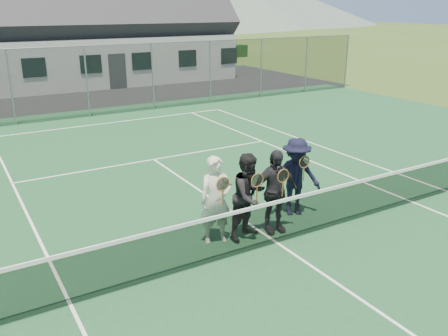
{
  "coord_description": "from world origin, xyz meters",
  "views": [
    {
      "loc": [
        -5.3,
        -6.82,
        4.57
      ],
      "look_at": [
        -0.36,
        1.5,
        1.25
      ],
      "focal_mm": 38.0,
      "sensor_mm": 36.0,
      "label": 1
    }
  ],
  "objects_px": {
    "clubhouse": "(101,16)",
    "player_a": "(216,200)",
    "player_c": "(274,192)",
    "player_b": "(249,196)",
    "tennis_net": "(278,220)",
    "player_d": "(296,177)"
  },
  "relations": [
    {
      "from": "clubhouse",
      "to": "player_a",
      "type": "bearing_deg",
      "value": -102.14
    },
    {
      "from": "tennis_net",
      "to": "player_b",
      "type": "bearing_deg",
      "value": 120.45
    },
    {
      "from": "player_d",
      "to": "player_b",
      "type": "bearing_deg",
      "value": -164.74
    },
    {
      "from": "tennis_net",
      "to": "player_a",
      "type": "bearing_deg",
      "value": 144.56
    },
    {
      "from": "tennis_net",
      "to": "player_b",
      "type": "xyz_separation_m",
      "value": [
        -0.33,
        0.56,
        0.38
      ]
    },
    {
      "from": "clubhouse",
      "to": "tennis_net",
      "type": "bearing_deg",
      "value": -99.46
    },
    {
      "from": "player_b",
      "to": "player_d",
      "type": "bearing_deg",
      "value": 15.26
    },
    {
      "from": "tennis_net",
      "to": "clubhouse",
      "type": "bearing_deg",
      "value": 80.54
    },
    {
      "from": "clubhouse",
      "to": "player_a",
      "type": "distance_m",
      "value": 24.01
    },
    {
      "from": "player_c",
      "to": "player_a",
      "type": "bearing_deg",
      "value": 170.06
    },
    {
      "from": "player_c",
      "to": "tennis_net",
      "type": "bearing_deg",
      "value": -117.54
    },
    {
      "from": "player_b",
      "to": "clubhouse",
      "type": "bearing_deg",
      "value": 79.54
    },
    {
      "from": "clubhouse",
      "to": "player_c",
      "type": "height_order",
      "value": "clubhouse"
    },
    {
      "from": "clubhouse",
      "to": "player_c",
      "type": "bearing_deg",
      "value": -99.05
    },
    {
      "from": "player_b",
      "to": "player_d",
      "type": "relative_size",
      "value": 1.0
    },
    {
      "from": "clubhouse",
      "to": "player_b",
      "type": "distance_m",
      "value": 24.03
    },
    {
      "from": "player_b",
      "to": "player_c",
      "type": "relative_size",
      "value": 1.0
    },
    {
      "from": "tennis_net",
      "to": "player_c",
      "type": "bearing_deg",
      "value": 62.46
    },
    {
      "from": "clubhouse",
      "to": "player_d",
      "type": "xyz_separation_m",
      "value": [
        -2.8,
        -23.02,
        -3.07
      ]
    },
    {
      "from": "tennis_net",
      "to": "player_a",
      "type": "xyz_separation_m",
      "value": [
        -1.01,
        0.72,
        0.38
      ]
    },
    {
      "from": "player_b",
      "to": "player_a",
      "type": "bearing_deg",
      "value": 166.63
    },
    {
      "from": "player_a",
      "to": "player_b",
      "type": "distance_m",
      "value": 0.7
    }
  ]
}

